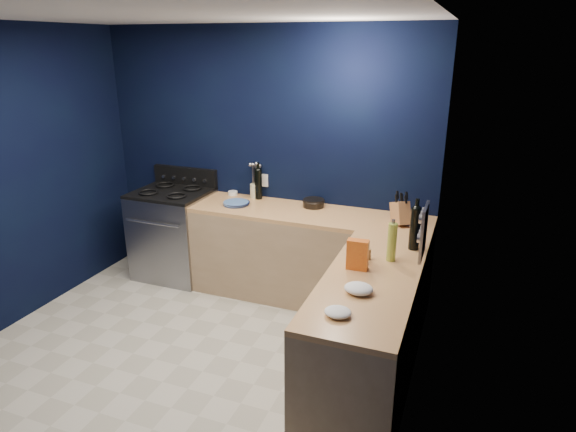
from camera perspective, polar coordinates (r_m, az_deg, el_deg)
The scene contains 27 objects.
floor at distance 4.20m, azimuth -12.48°, elevation -16.55°, with size 3.50×3.50×0.02m, color #B5AF9F.
ceiling at distance 3.43m, azimuth -15.86°, elevation 21.79°, with size 3.50×3.50×0.02m, color silver.
wall_back at distance 5.09m, azimuth -2.75°, elevation 6.59°, with size 3.50×0.02×2.60m, color black.
wall_right at distance 3.01m, azimuth 14.89°, elevation -3.24°, with size 0.02×3.50×2.60m, color black.
cab_back at distance 4.87m, azimuth 2.39°, elevation -4.81°, with size 2.30×0.63×0.86m, color #A08362.
top_back at distance 4.71m, azimuth 2.46°, elevation 0.19°, with size 2.30×0.63×0.04m, color #986132.
cab_right at distance 3.70m, azimuth 9.13°, elevation -13.49°, with size 0.63×1.67×0.86m, color #A08362.
top_right at distance 3.48m, azimuth 9.52°, elevation -7.25°, with size 0.63×1.67×0.04m, color #986132.
gas_range at distance 5.49m, azimuth -12.99°, elevation -2.13°, with size 0.76×0.66×0.92m, color gray.
oven_door at distance 5.25m, azimuth -14.86°, elevation -3.39°, with size 0.59×0.02×0.42m, color black.
cooktop at distance 5.34m, azimuth -13.37°, elevation 2.62°, with size 0.76×0.66×0.03m, color black.
backguard at distance 5.55m, azimuth -11.74°, elevation 4.51°, with size 0.76×0.06×0.20m, color black.
spice_panel at distance 3.57m, azimuth 15.38°, elevation -1.77°, with size 0.02×0.28×0.38m, color gray.
wall_outlet at distance 5.12m, azimuth -2.80°, elevation 4.13°, with size 0.09×0.02×0.13m, color white.
plate_stack at distance 4.94m, azimuth -6.01°, elevation 1.47°, with size 0.25×0.25×0.03m, color teal.
ramekin at distance 5.27m, azimuth -6.38°, elevation 2.65°, with size 0.10×0.10×0.04m, color white.
utensil_crock at distance 5.14m, azimuth -3.74°, elevation 2.92°, with size 0.12×0.12×0.15m, color #F3EEC3.
wine_bottle_back at distance 5.07m, azimuth -3.43°, elevation 3.64°, with size 0.07×0.07×0.30m, color black.
lemon_basket at distance 4.85m, azimuth 2.97°, elevation 1.50°, with size 0.21×0.21×0.08m, color black.
knife_block at distance 4.48m, azimuth 12.81°, elevation 0.33°, with size 0.11×0.18×0.20m, color #98673E.
wine_bottle_right at distance 3.94m, azimuth 14.42°, elevation -1.46°, with size 0.08×0.08×0.33m, color black.
oil_bottle at distance 3.70m, azimuth 11.88°, elevation -2.97°, with size 0.07×0.07×0.29m, color #9AAA37.
spice_jar_near at distance 3.64m, azimuth 8.66°, elevation -4.74°, with size 0.05×0.05×0.10m, color olive.
spice_jar_far at distance 3.72m, azimuth 9.21°, elevation -4.36°, with size 0.04×0.04×0.08m, color olive.
crouton_bag at distance 3.53m, azimuth 8.02°, elevation -4.43°, with size 0.15×0.07×0.22m, color #AF2519.
towel_front at distance 3.24m, azimuth 8.14°, elevation -8.27°, with size 0.19×0.16×0.07m, color white.
towel_end at distance 2.98m, azimuth 5.77°, elevation -10.95°, with size 0.16×0.15×0.05m, color white.
Camera 1 is at (2.00, -2.78, 2.43)m, focal length 30.87 mm.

